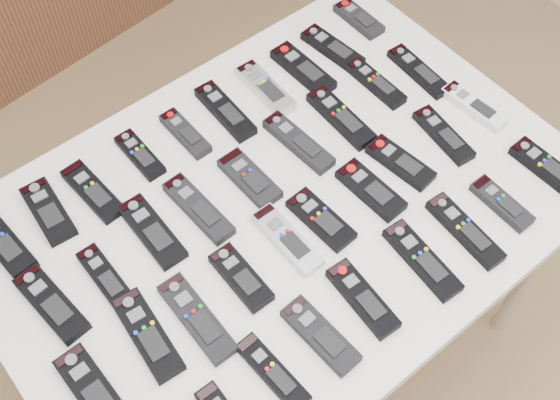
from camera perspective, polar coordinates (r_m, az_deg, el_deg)
ground at (r=2.14m, az=-0.72°, el=-15.55°), size 4.00×4.00×0.00m
table at (r=1.55m, az=0.00°, el=-1.58°), size 1.25×0.88×0.78m
remote_0 at (r=1.55m, az=-21.57°, el=-3.28°), size 0.07×0.18×0.02m
remote_1 at (r=1.56m, az=-18.32°, el=-0.89°), size 0.07×0.16×0.02m
remote_2 at (r=1.56m, az=-14.97°, el=0.67°), size 0.06×0.18×0.02m
remote_3 at (r=1.60m, az=-11.33°, el=3.62°), size 0.05×0.14×0.02m
remote_4 at (r=1.62m, az=-7.71°, el=5.38°), size 0.04×0.15×0.02m
remote_5 at (r=1.65m, az=-4.48°, el=7.22°), size 0.06×0.19×0.02m
remote_6 at (r=1.69m, az=-1.19°, el=9.04°), size 0.06×0.18×0.02m
remote_7 at (r=1.73m, az=1.89°, el=10.57°), size 0.06×0.18×0.02m
remote_8 at (r=1.79m, az=4.29°, el=12.19°), size 0.07×0.18×0.02m
remote_9 at (r=1.87m, az=6.42°, el=14.43°), size 0.05×0.14×0.02m
remote_10 at (r=1.45m, az=-18.08°, el=-8.03°), size 0.08×0.19×0.02m
remote_11 at (r=1.44m, az=-13.94°, el=-6.19°), size 0.05×0.16×0.02m
remote_12 at (r=1.48m, az=-10.36°, el=-2.51°), size 0.06×0.18×0.02m
remote_13 at (r=1.49m, az=-6.64°, el=-0.69°), size 0.06×0.19×0.02m
remote_14 at (r=1.53m, az=-2.49°, el=1.75°), size 0.06×0.16×0.02m
remote_15 at (r=1.58m, az=1.51°, el=4.70°), size 0.06×0.19×0.02m
remote_16 at (r=1.64m, az=4.96°, el=6.71°), size 0.06×0.20×0.02m
remote_17 at (r=1.72m, az=7.77°, el=9.41°), size 0.04×0.17×0.02m
remote_18 at (r=1.76m, az=11.21°, el=10.23°), size 0.06×0.18×0.02m
remote_19 at (r=1.36m, az=-14.98°, el=-14.70°), size 0.06×0.18×0.02m
remote_20 at (r=1.37m, az=-10.70°, el=-10.71°), size 0.08×0.20×0.02m
remote_21 at (r=1.38m, az=-6.76°, el=-9.50°), size 0.06×0.20×0.02m
remote_22 at (r=1.40m, az=-3.19°, el=-6.30°), size 0.06×0.15×0.02m
remote_23 at (r=1.44m, az=0.58°, el=-3.21°), size 0.05×0.18×0.02m
remote_24 at (r=1.47m, az=3.34°, el=-1.58°), size 0.07×0.16×0.02m
remote_25 at (r=1.52m, az=7.39°, el=0.83°), size 0.07×0.16×0.02m
remote_26 at (r=1.57m, az=9.76°, el=3.02°), size 0.07×0.16×0.02m
remote_27 at (r=1.64m, az=13.14°, el=5.18°), size 0.07×0.17×0.02m
remote_28 at (r=1.72m, az=15.49°, el=7.36°), size 0.06×0.17×0.02m
remote_31 at (r=1.33m, az=-0.59°, el=-13.83°), size 0.05×0.17×0.02m
remote_32 at (r=1.35m, az=3.31°, el=-10.92°), size 0.06×0.17×0.02m
remote_33 at (r=1.39m, az=6.73°, el=-7.94°), size 0.06×0.18×0.02m
remote_34 at (r=1.45m, az=11.47°, el=-4.79°), size 0.07×0.19×0.02m
remote_35 at (r=1.50m, az=14.80°, el=-2.41°), size 0.06×0.19×0.02m
remote_36 at (r=1.56m, az=17.57°, el=-0.26°), size 0.05×0.15×0.02m
remote_37 at (r=1.65m, az=20.77°, el=2.55°), size 0.06×0.17×0.02m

